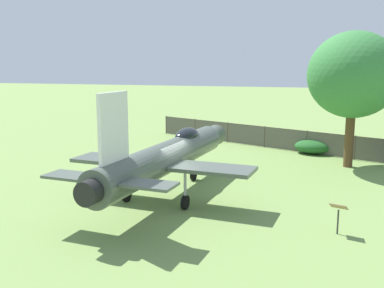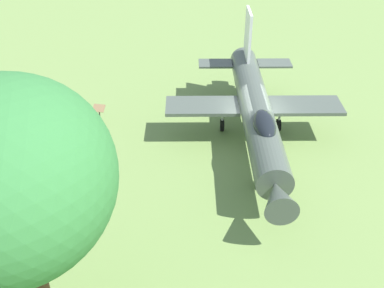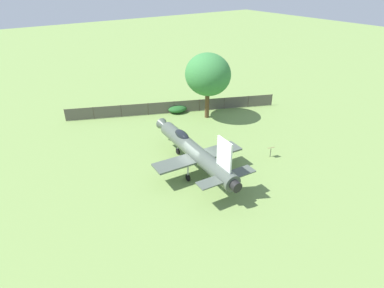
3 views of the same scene
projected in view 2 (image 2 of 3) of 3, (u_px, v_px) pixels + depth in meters
ground_plane at (253, 143)px, 22.08m from camera, size 200.00×200.00×0.00m
display_jet at (257, 111)px, 20.73m from camera, size 13.25×8.39×5.05m
shade_tree at (10, 179)px, 11.02m from camera, size 5.66×5.19×7.87m
info_plaque at (99, 111)px, 22.92m from camera, size 0.55×0.69×1.14m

